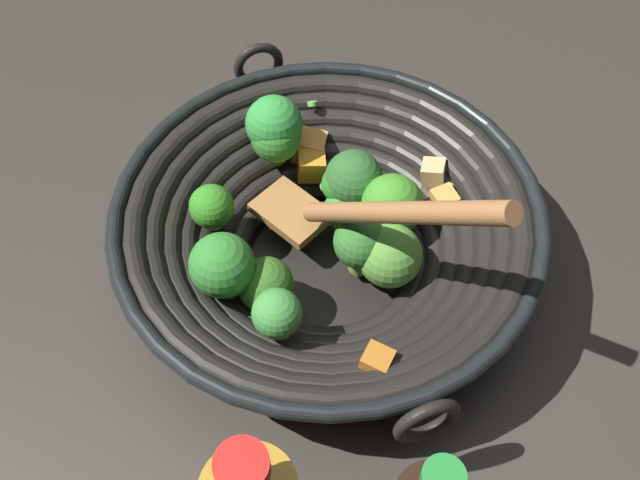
{
  "coord_description": "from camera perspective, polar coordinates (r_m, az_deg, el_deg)",
  "views": [
    {
      "loc": [
        -0.4,
        0.01,
        0.6
      ],
      "look_at": [
        0.01,
        0.01,
        0.03
      ],
      "focal_mm": 41.0,
      "sensor_mm": 36.0,
      "label": 1
    }
  ],
  "objects": [
    {
      "name": "ground_plane",
      "position": [
        0.72,
        0.57,
        -2.17
      ],
      "size": [
        4.0,
        4.0,
        0.0
      ],
      "primitive_type": "plane",
      "color": "#332D28"
    },
    {
      "name": "wok",
      "position": [
        0.67,
        0.56,
        0.84
      ],
      "size": [
        0.42,
        0.39,
        0.24
      ],
      "color": "black",
      "rests_on": "ground"
    }
  ]
}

